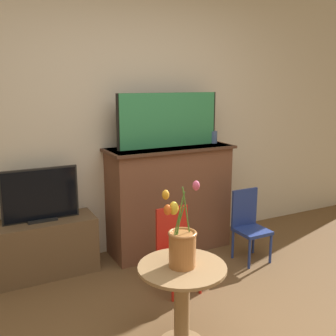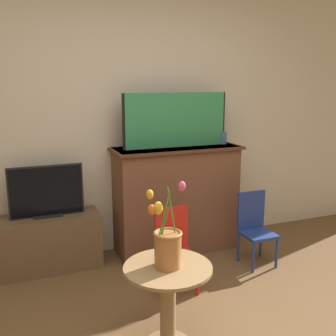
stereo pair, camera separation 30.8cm
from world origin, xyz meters
name	(u,v)px [view 1 (the left image)]	position (x,y,z in m)	size (l,w,h in m)	color
wall_back	(113,112)	(0.00, 2.13, 1.35)	(8.00, 0.06, 2.70)	beige
fireplace_mantel	(169,198)	(0.47, 1.89, 0.53)	(1.23, 0.46, 1.03)	brown
painting	(169,120)	(0.46, 1.89, 1.28)	(1.03, 0.03, 0.50)	black
mantel_candle	(214,137)	(0.97, 1.89, 1.09)	(0.07, 0.07, 0.12)	#4C6699
tv_stand	(44,247)	(-0.73, 1.90, 0.24)	(0.87, 0.35, 0.49)	brown
tv_monitor	(40,196)	(-0.73, 1.91, 0.70)	(0.62, 0.12, 0.45)	black
chair_red	(176,246)	(0.16, 1.19, 0.36)	(0.28, 0.28, 0.66)	red
chair_blue	(249,222)	(1.02, 1.35, 0.36)	(0.28, 0.28, 0.66)	navy
side_table	(182,295)	(-0.16, 0.53, 0.35)	(0.54, 0.54, 0.55)	#99754C
vase_tulips	(182,244)	(-0.16, 0.53, 0.69)	(0.24, 0.17, 0.52)	#AD6B38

